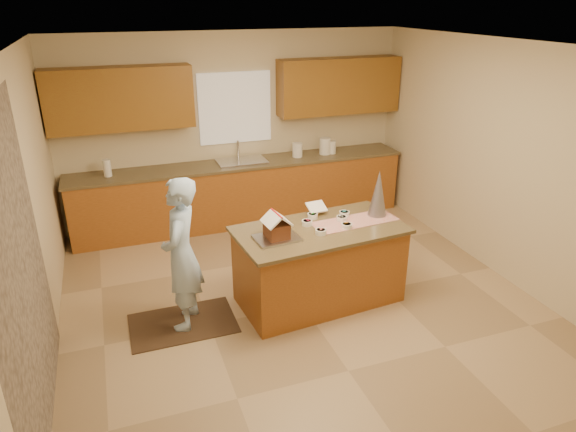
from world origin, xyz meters
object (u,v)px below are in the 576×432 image
at_px(tinsel_tree, 378,193).
at_px(gingerbread_house, 277,228).
at_px(island_base, 319,266).
at_px(boy, 182,254).

height_order(tinsel_tree, gingerbread_house, tinsel_tree).
bearing_deg(tinsel_tree, island_base, -171.21).
relative_size(island_base, tinsel_tree, 3.27).
relative_size(island_base, gingerbread_house, 5.93).
bearing_deg(boy, gingerbread_house, 103.73).
height_order(tinsel_tree, boy, boy).
distance_m(tinsel_tree, gingerbread_house, 1.27).
xyz_separation_m(tinsel_tree, gingerbread_house, (-1.24, -0.21, -0.14)).
xyz_separation_m(tinsel_tree, boy, (-2.18, -0.07, -0.33)).
height_order(boy, gingerbread_house, boy).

